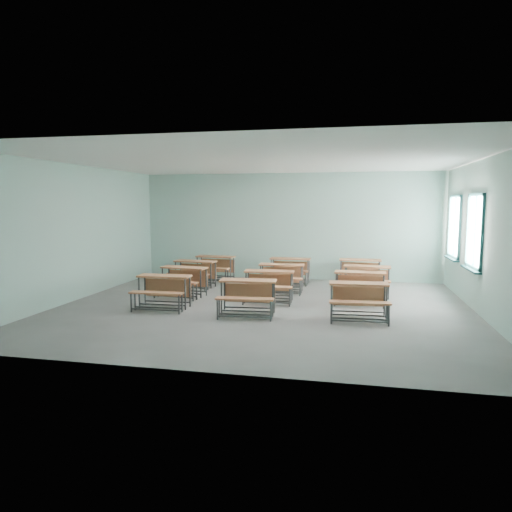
# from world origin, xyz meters

# --- Properties ---
(room) EXTENTS (9.04, 8.04, 3.24)m
(room) POSITION_xyz_m (0.08, 0.03, 1.60)
(room) COLOR slate
(room) RESTS_ON ground
(desk_unit_r0c0) EXTENTS (1.18, 0.81, 0.72)m
(desk_unit_r0c0) POSITION_xyz_m (-2.12, -0.56, 0.49)
(desk_unit_r0c0) COLOR #A45E3B
(desk_unit_r0c0) RESTS_ON ground
(desk_unit_r0c1) EXTENTS (1.21, 0.86, 0.72)m
(desk_unit_r0c1) POSITION_xyz_m (-0.18, -0.76, 0.49)
(desk_unit_r0c1) COLOR #A45E3B
(desk_unit_r0c1) RESTS_ON ground
(desk_unit_r0c2) EXTENTS (1.20, 0.84, 0.72)m
(desk_unit_r0c2) POSITION_xyz_m (2.06, -0.65, 0.49)
(desk_unit_r0c2) COLOR #A45E3B
(desk_unit_r0c2) RESTS_ON ground
(desk_unit_r1c0) EXTENTS (1.25, 0.93, 0.72)m
(desk_unit_r1c0) POSITION_xyz_m (-2.19, 0.79, 0.49)
(desk_unit_r1c0) COLOR #A45E3B
(desk_unit_r1c0) RESTS_ON ground
(desk_unit_r1c1) EXTENTS (1.19, 0.83, 0.72)m
(desk_unit_r1c1) POSITION_xyz_m (0.02, 0.61, 0.49)
(desk_unit_r1c1) COLOR #A45E3B
(desk_unit_r1c1) RESTS_ON ground
(desk_unit_r1c2) EXTENTS (1.19, 0.83, 0.72)m
(desk_unit_r1c2) POSITION_xyz_m (2.10, 0.85, 0.49)
(desk_unit_r1c2) COLOR #A45E3B
(desk_unit_r1c2) RESTS_ON ground
(desk_unit_r2c0) EXTENTS (1.23, 0.89, 0.72)m
(desk_unit_r2c0) POSITION_xyz_m (-2.33, 2.02, 0.49)
(desk_unit_r2c0) COLOR #A45E3B
(desk_unit_r2c0) RESTS_ON ground
(desk_unit_r2c1) EXTENTS (1.17, 0.80, 0.72)m
(desk_unit_r2c1) POSITION_xyz_m (0.12, 1.81, 0.49)
(desk_unit_r2c1) COLOR #A45E3B
(desk_unit_r2c1) RESTS_ON ground
(desk_unit_r2c2) EXTENTS (1.20, 0.85, 0.72)m
(desk_unit_r2c2) POSITION_xyz_m (2.29, 1.92, 0.49)
(desk_unit_r2c2) COLOR #A45E3B
(desk_unit_r2c2) RESTS_ON ground
(desk_unit_r3c0) EXTENTS (1.22, 0.87, 0.72)m
(desk_unit_r3c0) POSITION_xyz_m (-2.11, 3.22, 0.49)
(desk_unit_r3c0) COLOR #A45E3B
(desk_unit_r3c0) RESTS_ON ground
(desk_unit_r3c1) EXTENTS (1.18, 0.81, 0.72)m
(desk_unit_r3c1) POSITION_xyz_m (0.16, 3.16, 0.49)
(desk_unit_r3c1) COLOR #A45E3B
(desk_unit_r3c1) RESTS_ON ground
(desk_unit_r3c2) EXTENTS (1.16, 0.78, 0.72)m
(desk_unit_r3c2) POSITION_xyz_m (2.14, 3.30, 0.49)
(desk_unit_r3c2) COLOR #A45E3B
(desk_unit_r3c2) RESTS_ON ground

